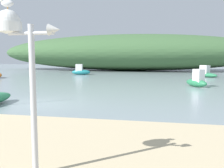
# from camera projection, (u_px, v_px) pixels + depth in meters

# --- Properties ---
(ground_plane) EXTENTS (120.00, 120.00, 0.00)m
(ground_plane) POSITION_uv_depth(u_px,v_px,m) (38.00, 103.00, 14.16)
(ground_plane) COLOR gray
(distant_hill) EXTENTS (48.12, 12.59, 6.38)m
(distant_hill) POSITION_uv_depth(u_px,v_px,m) (130.00, 52.00, 45.69)
(distant_hill) COLOR #3D6038
(distant_hill) RESTS_ON ground
(mast_structure) EXTENTS (1.33, 0.51, 3.32)m
(mast_structure) POSITION_uv_depth(u_px,v_px,m) (16.00, 40.00, 5.06)
(mast_structure) COLOR silver
(mast_structure) RESTS_ON beach_sand
(seagull_on_radar) EXTENTS (0.33, 0.16, 0.23)m
(seagull_on_radar) POSITION_uv_depth(u_px,v_px,m) (6.00, 3.00, 5.01)
(seagull_on_radar) COLOR orange
(seagull_on_radar) RESTS_ON mast_structure
(motorboat_west_reach) EXTENTS (2.68, 2.84, 1.44)m
(motorboat_west_reach) POSITION_uv_depth(u_px,v_px,m) (206.00, 73.00, 31.53)
(motorboat_west_reach) COLOR #287A4C
(motorboat_west_reach) RESTS_ON ground
(motorboat_outer_mooring) EXTENTS (2.64, 1.18, 1.45)m
(motorboat_outer_mooring) POSITION_uv_depth(u_px,v_px,m) (81.00, 71.00, 35.43)
(motorboat_outer_mooring) COLOR teal
(motorboat_outer_mooring) RESTS_ON ground
(motorboat_near_shore) EXTENTS (1.96, 2.43, 1.50)m
(motorboat_near_shore) POSITION_uv_depth(u_px,v_px,m) (197.00, 81.00, 21.63)
(motorboat_near_shore) COLOR #287A4C
(motorboat_near_shore) RESTS_ON ground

